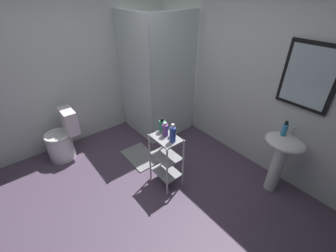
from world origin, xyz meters
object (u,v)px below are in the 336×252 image
shampoo_bottle_blue (173,134)px  pedestal_sink (281,154)px  rinse_cup (173,133)px  shower_stall (157,106)px  body_wash_bottle_green (162,126)px  bath_mat (141,156)px  storage_cart (166,157)px  conditioner_bottle_purple (165,130)px  hand_soap_bottle (285,129)px  toilet (62,139)px

shampoo_bottle_blue → pedestal_sink: bearing=49.9°
rinse_cup → shower_stall: bearing=152.3°
pedestal_sink → body_wash_bottle_green: size_ratio=4.34×
shampoo_bottle_blue → bath_mat: 1.13m
storage_cart → shampoo_bottle_blue: (0.11, 0.01, 0.41)m
pedestal_sink → shampoo_bottle_blue: shampoo_bottle_blue is taller
pedestal_sink → bath_mat: bearing=-148.0°
bath_mat → conditioner_bottle_purple: bearing=1.3°
pedestal_sink → shampoo_bottle_blue: 1.33m
shampoo_bottle_blue → bath_mat: bearing=-179.4°
hand_soap_bottle → conditioner_bottle_purple: size_ratio=1.02×
pedestal_sink → toilet: pedestal_sink is taller
shower_stall → bath_mat: bearing=-54.5°
shampoo_bottle_blue → rinse_cup: shampoo_bottle_blue is taller
toilet → hand_soap_bottle: 3.04m
rinse_cup → storage_cart: bearing=-114.0°
body_wash_bottle_green → rinse_cup: 0.18m
storage_cart → rinse_cup: rinse_cup is taller
storage_cart → conditioner_bottle_purple: conditioner_bottle_purple is taller
pedestal_sink → bath_mat: size_ratio=1.35×
toilet → body_wash_bottle_green: 1.65m
shower_stall → hand_soap_bottle: shower_stall is taller
pedestal_sink → bath_mat: (-1.60, -1.00, -0.57)m
pedestal_sink → body_wash_bottle_green: (-1.08, -0.96, 0.24)m
shampoo_bottle_blue → conditioner_bottle_purple: size_ratio=1.29×
storage_cart → toilet: bearing=-148.0°
bath_mat → rinse_cup: bearing=5.9°
storage_cart → rinse_cup: (0.03, 0.08, 0.35)m
shower_stall → bath_mat: size_ratio=3.33×
pedestal_sink → shower_stall: bearing=-171.6°
body_wash_bottle_green → shampoo_bottle_blue: 0.25m
pedestal_sink → rinse_cup: (-0.91, -0.93, 0.21)m
pedestal_sink → rinse_cup: 1.32m
shampoo_bottle_blue → bath_mat: (-0.77, -0.01, -0.83)m
hand_soap_bottle → toilet: bearing=-140.3°
body_wash_bottle_green → bath_mat: body_wash_bottle_green is taller
storage_cart → body_wash_bottle_green: (-0.14, 0.05, 0.38)m
hand_soap_bottle → conditioner_bottle_purple: bearing=-132.6°
shower_stall → conditioner_bottle_purple: bearing=-31.4°
hand_soap_bottle → shampoo_bottle_blue: size_ratio=0.79×
body_wash_bottle_green → rinse_cup: bearing=9.1°
pedestal_sink → storage_cart: (-0.95, -1.01, -0.14)m
storage_cart → shampoo_bottle_blue: shampoo_bottle_blue is taller
pedestal_sink → toilet: (-2.35, -1.89, -0.26)m
shampoo_bottle_blue → body_wash_bottle_green: bearing=171.7°
storage_cart → body_wash_bottle_green: body_wash_bottle_green is taller
toilet → conditioner_bottle_purple: (1.37, 0.90, 0.51)m
rinse_cup → bath_mat: (-0.69, -0.07, -0.78)m
storage_cart → hand_soap_bottle: size_ratio=3.99×
shampoo_bottle_blue → conditioner_bottle_purple: bearing=177.5°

